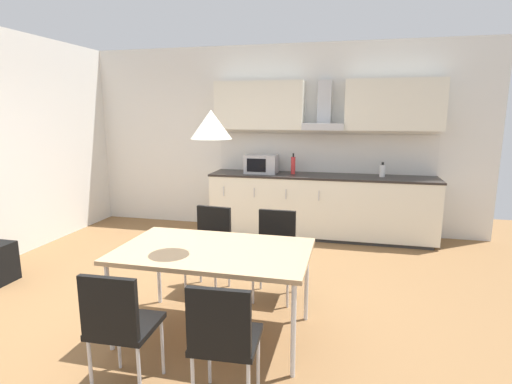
# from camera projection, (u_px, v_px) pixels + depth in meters

# --- Properties ---
(ground_plane) EXTENTS (8.51, 8.32, 0.02)m
(ground_plane) POSITION_uv_depth(u_px,v_px,m) (204.00, 303.00, 3.96)
(ground_plane) COLOR brown
(wall_back) EXTENTS (6.81, 0.10, 2.87)m
(wall_back) POSITION_uv_depth(u_px,v_px,m) (264.00, 139.00, 6.37)
(wall_back) COLOR silver
(wall_back) RESTS_ON ground_plane
(kitchen_counter) EXTENTS (3.31, 0.67, 0.94)m
(kitchen_counter) POSITION_uv_depth(u_px,v_px,m) (320.00, 206.00, 5.99)
(kitchen_counter) COLOR #333333
(kitchen_counter) RESTS_ON ground_plane
(backsplash_tile) EXTENTS (3.29, 0.02, 0.59)m
(backsplash_tile) POSITION_uv_depth(u_px,v_px,m) (323.00, 153.00, 6.14)
(backsplash_tile) COLOR silver
(backsplash_tile) RESTS_ON kitchen_counter
(upper_wall_cabinets) EXTENTS (3.29, 0.40, 0.72)m
(upper_wall_cabinets) POSITION_uv_depth(u_px,v_px,m) (324.00, 106.00, 5.85)
(upper_wall_cabinets) COLOR silver
(microwave) EXTENTS (0.48, 0.35, 0.28)m
(microwave) POSITION_uv_depth(u_px,v_px,m) (261.00, 164.00, 6.08)
(microwave) COLOR #ADADB2
(microwave) RESTS_ON kitchen_counter
(bottle_white) EXTENTS (0.08, 0.08, 0.21)m
(bottle_white) POSITION_uv_depth(u_px,v_px,m) (382.00, 171.00, 5.73)
(bottle_white) COLOR white
(bottle_white) RESTS_ON kitchen_counter
(bottle_red) EXTENTS (0.07, 0.07, 0.31)m
(bottle_red) POSITION_uv_depth(u_px,v_px,m) (293.00, 165.00, 5.99)
(bottle_red) COLOR red
(bottle_red) RESTS_ON kitchen_counter
(dining_table) EXTENTS (1.56, 0.94, 0.75)m
(dining_table) POSITION_uv_depth(u_px,v_px,m) (214.00, 254.00, 3.26)
(dining_table) COLOR tan
(dining_table) RESTS_ON ground_plane
(chair_near_left) EXTENTS (0.41, 0.41, 0.87)m
(chair_near_left) POSITION_uv_depth(u_px,v_px,m) (119.00, 321.00, 2.56)
(chair_near_left) COLOR black
(chair_near_left) RESTS_ON ground_plane
(chair_near_right) EXTENTS (0.42, 0.42, 0.87)m
(chair_near_right) POSITION_uv_depth(u_px,v_px,m) (223.00, 334.00, 2.40)
(chair_near_right) COLOR black
(chair_near_right) RESTS_ON ground_plane
(chair_far_left) EXTENTS (0.44, 0.44, 0.87)m
(chair_far_left) POSITION_uv_depth(u_px,v_px,m) (210.00, 240.00, 4.18)
(chair_far_left) COLOR black
(chair_far_left) RESTS_ON ground_plane
(chair_far_right) EXTENTS (0.40, 0.40, 0.87)m
(chair_far_right) POSITION_uv_depth(u_px,v_px,m) (275.00, 245.00, 4.03)
(chair_far_right) COLOR black
(chair_far_right) RESTS_ON ground_plane
(pendant_lamp) EXTENTS (0.32, 0.32, 0.22)m
(pendant_lamp) POSITION_uv_depth(u_px,v_px,m) (211.00, 125.00, 3.06)
(pendant_lamp) COLOR silver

